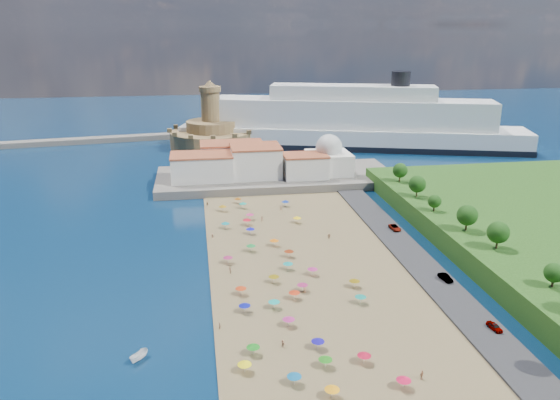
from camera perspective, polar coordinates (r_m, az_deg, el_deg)
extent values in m
plane|color=#071938|center=(139.86, -0.03, -6.31)|extent=(700.00, 700.00, 0.00)
cube|color=#59544C|center=(208.85, -0.41, 2.37)|extent=(90.00, 36.00, 3.00)
cube|color=#59544C|center=(240.81, -6.86, 4.27)|extent=(18.00, 70.00, 2.40)
cube|color=#59544C|center=(298.61, -26.45, 5.19)|extent=(199.03, 34.77, 2.60)
cube|color=silver|center=(201.32, -8.17, 3.36)|extent=(22.00, 14.00, 9.00)
cube|color=silver|center=(204.17, -2.56, 4.02)|extent=(18.00, 16.00, 11.00)
cube|color=silver|center=(203.41, 2.63, 3.53)|extent=(16.00, 12.00, 8.00)
cube|color=silver|center=(215.23, -5.04, 4.56)|extent=(24.00, 14.00, 10.00)
cube|color=silver|center=(209.36, 5.10, 3.89)|extent=(16.00, 16.00, 8.00)
sphere|color=silver|center=(208.00, 5.14, 5.50)|extent=(10.00, 10.00, 10.00)
cylinder|color=silver|center=(207.22, 5.17, 6.53)|extent=(1.20, 1.20, 1.60)
cylinder|color=olive|center=(269.49, -7.14, 6.32)|extent=(40.00, 40.00, 8.00)
cylinder|color=olive|center=(268.29, -7.20, 7.68)|extent=(24.00, 24.00, 5.00)
cylinder|color=olive|center=(266.79, -7.28, 9.69)|extent=(9.00, 9.00, 14.00)
cylinder|color=olive|center=(265.77, -7.35, 11.44)|extent=(10.40, 10.40, 2.40)
cone|color=olive|center=(265.49, -7.37, 12.02)|extent=(6.00, 6.00, 3.00)
cube|color=black|center=(270.71, 7.37, 5.79)|extent=(167.44, 70.67, 2.69)
cube|color=white|center=(269.99, 7.40, 6.55)|extent=(166.37, 70.01, 9.97)
cube|color=white|center=(267.98, 7.50, 8.98)|extent=(133.22, 56.43, 13.30)
cube|color=white|center=(266.65, 7.58, 11.10)|extent=(78.80, 36.64, 6.65)
cylinder|color=black|center=(266.93, 12.51, 12.29)|extent=(8.86, 8.86, 6.65)
cylinder|color=gray|center=(164.14, 1.80, -2.11)|extent=(0.07, 0.07, 2.00)
cone|color=yellow|center=(163.83, 1.81, -1.81)|extent=(2.50, 2.50, 0.60)
cylinder|color=gray|center=(115.41, -3.71, -11.22)|extent=(0.07, 0.07, 2.00)
cone|color=#0B1192|center=(114.98, -3.72, -10.83)|extent=(2.50, 2.50, 0.60)
cylinder|color=gray|center=(175.22, -6.01, -0.89)|extent=(0.07, 0.07, 2.00)
cone|color=#9D720E|center=(174.93, -6.02, -0.61)|extent=(2.50, 2.50, 0.60)
cylinder|color=gray|center=(140.59, 0.94, -5.63)|extent=(0.07, 0.07, 2.00)
cone|color=maroon|center=(140.23, 0.94, -5.29)|extent=(2.50, 2.50, 0.60)
cylinder|color=gray|center=(102.24, -2.82, -15.39)|extent=(0.07, 0.07, 2.00)
cone|color=#168019|center=(101.75, -2.83, -14.97)|extent=(2.50, 2.50, 0.60)
cylinder|color=gray|center=(131.09, 3.42, -7.47)|extent=(0.07, 0.07, 2.00)
cone|color=#B12674|center=(130.71, 3.42, -7.12)|extent=(2.50, 2.50, 0.60)
cylinder|color=gray|center=(126.37, 7.78, -8.63)|extent=(0.07, 0.07, 2.00)
cone|color=#79600B|center=(125.98, 7.80, -8.27)|extent=(2.50, 2.50, 0.60)
cylinder|color=gray|center=(122.26, -4.10, -9.46)|extent=(0.07, 0.07, 2.00)
cone|color=#BC330F|center=(121.85, -4.11, -9.09)|extent=(2.50, 2.50, 0.60)
cylinder|color=gray|center=(127.24, -0.65, -8.26)|extent=(0.07, 0.07, 2.00)
cone|color=#7B670B|center=(126.84, -0.65, -7.90)|extent=(2.50, 2.50, 0.60)
cylinder|color=gray|center=(160.41, -5.72, -2.67)|extent=(0.07, 0.07, 2.00)
cone|color=#0D7680|center=(160.10, -5.73, -2.37)|extent=(2.50, 2.50, 0.60)
cylinder|color=gray|center=(120.25, 1.50, -9.91)|extent=(0.07, 0.07, 2.00)
cone|color=red|center=(119.83, 1.50, -9.53)|extent=(2.50, 2.50, 0.60)
cylinder|color=gray|center=(133.65, 0.84, -6.92)|extent=(0.07, 0.07, 2.00)
cone|color=#0E8885|center=(133.27, 0.84, -6.57)|extent=(2.50, 2.50, 0.60)
cylinder|color=gray|center=(144.16, -3.05, -5.03)|extent=(0.07, 0.07, 2.00)
cone|color=#167C33|center=(143.81, -3.06, -4.70)|extent=(2.50, 2.50, 0.60)
cylinder|color=gray|center=(162.69, -3.48, -2.32)|extent=(0.07, 0.07, 2.00)
cone|color=red|center=(162.38, -3.49, -2.02)|extent=(2.50, 2.50, 0.60)
cylinder|color=gray|center=(147.30, -0.60, -4.49)|extent=(0.07, 0.07, 2.00)
cone|color=orange|center=(146.96, -0.60, -4.17)|extent=(2.50, 2.50, 0.60)
cylinder|color=gray|center=(92.72, 5.45, -19.40)|extent=(0.07, 0.07, 2.00)
cone|color=#F99B0D|center=(92.18, 5.47, -18.96)|extent=(2.50, 2.50, 0.60)
cylinder|color=gray|center=(96.41, 12.78, -18.18)|extent=(0.07, 0.07, 2.00)
cone|color=red|center=(95.89, 12.82, -17.74)|extent=(2.50, 2.50, 0.60)
cylinder|color=gray|center=(182.41, -4.42, -0.08)|extent=(0.07, 0.07, 2.00)
cone|color=#88490C|center=(182.14, -4.43, 0.19)|extent=(2.50, 2.50, 0.60)
cylinder|color=gray|center=(97.97, -3.72, -17.06)|extent=(0.07, 0.07, 2.00)
cone|color=yellow|center=(97.46, -3.73, -16.63)|extent=(2.50, 2.50, 0.60)
cylinder|color=gray|center=(167.22, -3.16, -1.74)|extent=(0.07, 0.07, 2.00)
cone|color=#C3296C|center=(166.92, -3.17, -1.45)|extent=(2.50, 2.50, 0.60)
cylinder|color=gray|center=(123.60, 2.36, -9.11)|extent=(0.07, 0.07, 2.00)
cone|color=#992058|center=(123.20, 2.37, -8.74)|extent=(2.50, 2.50, 0.60)
cylinder|color=gray|center=(103.95, 3.98, -14.80)|extent=(0.07, 0.07, 2.00)
cone|color=#150B98|center=(103.47, 3.99, -14.38)|extent=(2.50, 2.50, 0.60)
cylinder|color=gray|center=(179.01, 0.56, -0.38)|extent=(0.07, 0.07, 2.00)
cone|color=#0C2AA1|center=(178.73, 0.56, -0.10)|extent=(2.50, 2.50, 0.60)
cylinder|color=gray|center=(177.50, -3.90, -0.58)|extent=(0.07, 0.07, 2.00)
cone|color=#10937D|center=(177.22, -3.91, -0.30)|extent=(2.50, 2.50, 0.60)
cylinder|color=gray|center=(155.57, -3.12, -3.27)|extent=(0.07, 0.07, 2.00)
cone|color=#0E0FBC|center=(155.25, -3.12, -2.96)|extent=(2.50, 2.50, 0.60)
cylinder|color=gray|center=(116.61, -0.63, -10.85)|extent=(0.07, 0.07, 2.00)
cone|color=#119E8F|center=(116.18, -0.63, -10.47)|extent=(2.50, 2.50, 0.60)
cylinder|color=gray|center=(110.41, 0.91, -12.63)|extent=(0.07, 0.07, 2.00)
cone|color=#A5236F|center=(109.95, 0.92, -12.23)|extent=(2.50, 2.50, 0.60)
cylinder|color=gray|center=(99.28, 4.76, -16.56)|extent=(0.07, 0.07, 2.00)
cone|color=#1F7C16|center=(98.78, 4.77, -16.13)|extent=(2.50, 2.50, 0.60)
cylinder|color=gray|center=(137.62, -5.46, -6.25)|extent=(0.07, 0.07, 2.00)
cone|color=#982053|center=(137.25, -5.47, -5.91)|extent=(2.50, 2.50, 0.60)
cylinder|color=gray|center=(101.05, 8.78, -16.05)|extent=(0.07, 0.07, 2.00)
cone|color=#B90E2C|center=(100.55, 8.80, -15.62)|extent=(2.50, 2.50, 0.60)
cylinder|color=gray|center=(95.09, 1.50, -18.24)|extent=(0.07, 0.07, 2.00)
cone|color=#0B5C91|center=(94.56, 1.50, -17.80)|extent=(2.50, 2.50, 0.60)
cylinder|color=gray|center=(119.77, 8.40, -10.24)|extent=(0.07, 0.07, 2.00)
cone|color=#0E8676|center=(119.36, 8.42, -9.86)|extent=(2.50, 2.50, 0.60)
imported|color=tan|center=(152.85, 5.15, -3.79)|extent=(1.59, 1.14, 1.66)
imported|color=tan|center=(132.27, -5.26, -7.33)|extent=(0.91, 1.03, 1.77)
imported|color=tan|center=(180.94, -7.61, -0.39)|extent=(0.98, 0.99, 1.68)
imported|color=tan|center=(123.38, 2.65, -9.27)|extent=(0.52, 0.79, 1.60)
imported|color=tan|center=(104.36, 0.30, -14.75)|extent=(1.13, 1.48, 1.56)
imported|color=tan|center=(165.24, -1.87, -1.99)|extent=(1.02, 0.86, 1.87)
imported|color=tan|center=(153.40, -7.07, -3.79)|extent=(1.14, 1.13, 1.58)
imported|color=tan|center=(174.53, 0.12, -0.89)|extent=(1.32, 0.94, 1.85)
imported|color=tan|center=(99.25, 14.59, -17.25)|extent=(1.10, 0.88, 1.75)
imported|color=tan|center=(110.20, -6.32, -12.92)|extent=(0.66, 0.72, 1.65)
imported|color=white|center=(104.28, -14.52, -15.56)|extent=(3.89, 4.37, 1.65)
imported|color=gray|center=(116.49, 21.51, -12.20)|extent=(2.05, 3.96, 1.29)
imported|color=gray|center=(133.25, 16.90, -7.75)|extent=(2.22, 4.52, 1.42)
imported|color=gray|center=(161.22, 11.91, -2.83)|extent=(2.66, 5.09, 1.37)
cylinder|color=#382314|center=(125.89, 26.61, -7.64)|extent=(0.50, 0.50, 2.27)
sphere|color=#14380F|center=(125.09, 26.74, -6.79)|extent=(4.08, 4.08, 4.08)
cylinder|color=#382314|center=(141.01, 21.72, -4.15)|extent=(0.50, 0.50, 2.96)
sphere|color=#14380F|center=(140.09, 21.85, -3.14)|extent=(5.32, 5.32, 5.32)
cylinder|color=#382314|center=(150.28, 18.88, -2.48)|extent=(0.50, 0.50, 3.01)
sphere|color=#14380F|center=(149.41, 18.98, -1.51)|extent=(5.42, 5.42, 5.42)
cylinder|color=#382314|center=(163.19, 15.79, -0.76)|extent=(0.50, 0.50, 2.13)
sphere|color=#14380F|center=(162.61, 15.85, -0.11)|extent=(3.84, 3.84, 3.84)
cylinder|color=#382314|center=(175.19, 14.10, 0.80)|extent=(0.50, 0.50, 2.97)
sphere|color=#14380F|center=(174.45, 14.16, 1.64)|extent=(5.34, 5.34, 5.34)
cylinder|color=#382314|center=(191.26, 12.39, 2.32)|extent=(0.50, 0.50, 2.79)
sphere|color=#14380F|center=(190.63, 12.44, 3.05)|extent=(5.01, 5.01, 5.01)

